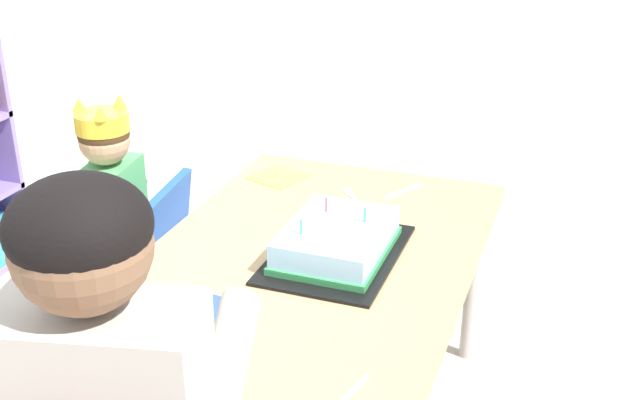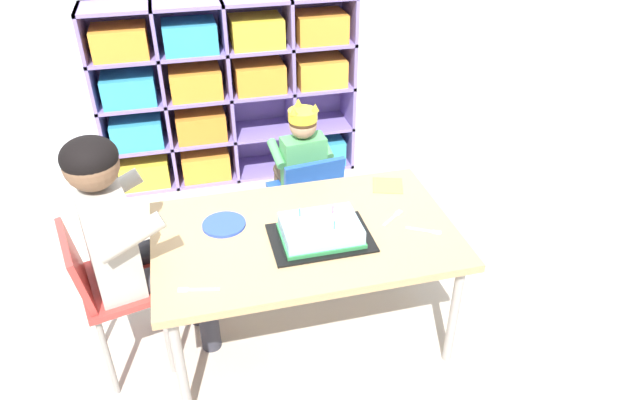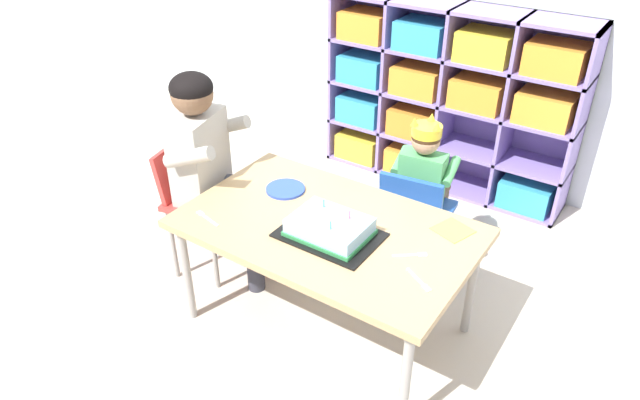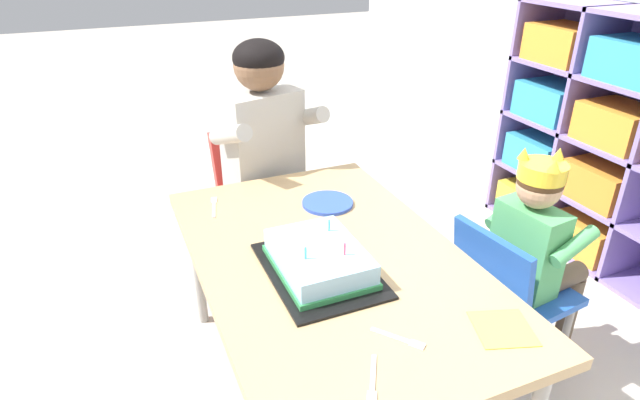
{
  "view_description": "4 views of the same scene",
  "coord_description": "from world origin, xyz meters",
  "px_view_note": "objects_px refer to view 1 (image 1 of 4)",
  "views": [
    {
      "loc": [
        -1.5,
        -0.58,
        1.42
      ],
      "look_at": [
        0.06,
        -0.02,
        0.68
      ],
      "focal_mm": 44.59,
      "sensor_mm": 36.0,
      "label": 1
    },
    {
      "loc": [
        -0.4,
        -1.81,
        1.9
      ],
      "look_at": [
        0.05,
        -0.07,
        0.73
      ],
      "focal_mm": 32.26,
      "sensor_mm": 36.0,
      "label": 2
    },
    {
      "loc": [
        1.08,
        -1.65,
        1.89
      ],
      "look_at": [
        -0.03,
        -0.01,
        0.66
      ],
      "focal_mm": 32.7,
      "sensor_mm": 36.0,
      "label": 3
    },
    {
      "loc": [
        1.19,
        -0.54,
        1.4
      ],
      "look_at": [
        0.02,
        -0.04,
        0.75
      ],
      "focal_mm": 30.03,
      "sensor_mm": 36.0,
      "label": 4
    }
  ],
  "objects_px": {
    "classroom_chair_blue": "(138,262)",
    "birthday_cake_on_tray": "(336,243)",
    "adult_helper_seated": "(121,400)",
    "fork_near_cake_tray": "(405,190)",
    "activity_table": "(305,277)",
    "fork_at_table_front_edge": "(352,197)",
    "child_with_crown": "(98,209)",
    "paper_plate_stack": "(193,318)"
  },
  "relations": [
    {
      "from": "activity_table",
      "to": "birthday_cake_on_tray",
      "type": "bearing_deg",
      "value": -50.39
    },
    {
      "from": "classroom_chair_blue",
      "to": "child_with_crown",
      "type": "height_order",
      "value": "child_with_crown"
    },
    {
      "from": "activity_table",
      "to": "fork_at_table_front_edge",
      "type": "distance_m",
      "value": 0.38
    },
    {
      "from": "classroom_chair_blue",
      "to": "birthday_cake_on_tray",
      "type": "height_order",
      "value": "birthday_cake_on_tray"
    },
    {
      "from": "birthday_cake_on_tray",
      "to": "paper_plate_stack",
      "type": "distance_m",
      "value": 0.4
    },
    {
      "from": "child_with_crown",
      "to": "fork_at_table_front_edge",
      "type": "height_order",
      "value": "child_with_crown"
    },
    {
      "from": "fork_at_table_front_edge",
      "to": "adult_helper_seated",
      "type": "bearing_deg",
      "value": -40.39
    },
    {
      "from": "classroom_chair_blue",
      "to": "activity_table",
      "type": "bearing_deg",
      "value": 68.3
    },
    {
      "from": "activity_table",
      "to": "classroom_chair_blue",
      "type": "xyz_separation_m",
      "value": [
        0.14,
        0.55,
        -0.14
      ]
    },
    {
      "from": "classroom_chair_blue",
      "to": "child_with_crown",
      "type": "xyz_separation_m",
      "value": [
        -0.01,
        0.1,
        0.15
      ]
    },
    {
      "from": "activity_table",
      "to": "child_with_crown",
      "type": "height_order",
      "value": "child_with_crown"
    },
    {
      "from": "activity_table",
      "to": "birthday_cake_on_tray",
      "type": "distance_m",
      "value": 0.11
    },
    {
      "from": "paper_plate_stack",
      "to": "fork_near_cake_tray",
      "type": "xyz_separation_m",
      "value": [
        0.78,
        -0.24,
        -0.0
      ]
    },
    {
      "from": "child_with_crown",
      "to": "birthday_cake_on_tray",
      "type": "bearing_deg",
      "value": 76.33
    },
    {
      "from": "activity_table",
      "to": "adult_helper_seated",
      "type": "bearing_deg",
      "value": 176.45
    },
    {
      "from": "classroom_chair_blue",
      "to": "paper_plate_stack",
      "type": "xyz_separation_m",
      "value": [
        -0.45,
        -0.43,
        0.19
      ]
    },
    {
      "from": "activity_table",
      "to": "fork_near_cake_tray",
      "type": "xyz_separation_m",
      "value": [
        0.47,
        -0.12,
        0.04
      ]
    },
    {
      "from": "classroom_chair_blue",
      "to": "birthday_cake_on_tray",
      "type": "relative_size",
      "value": 1.51
    },
    {
      "from": "adult_helper_seated",
      "to": "child_with_crown",
      "type": "bearing_deg",
      "value": -66.34
    },
    {
      "from": "adult_helper_seated",
      "to": "fork_near_cake_tray",
      "type": "xyz_separation_m",
      "value": [
        1.15,
        -0.16,
        -0.09
      ]
    },
    {
      "from": "classroom_chair_blue",
      "to": "adult_helper_seated",
      "type": "height_order",
      "value": "adult_helper_seated"
    },
    {
      "from": "child_with_crown",
      "to": "birthday_cake_on_tray",
      "type": "xyz_separation_m",
      "value": [
        -0.08,
        -0.71,
        0.06
      ]
    },
    {
      "from": "child_with_crown",
      "to": "fork_near_cake_tray",
      "type": "relative_size",
      "value": 6.43
    },
    {
      "from": "fork_near_cake_tray",
      "to": "adult_helper_seated",
      "type": "bearing_deg",
      "value": 22.41
    },
    {
      "from": "child_with_crown",
      "to": "paper_plate_stack",
      "type": "distance_m",
      "value": 0.69
    },
    {
      "from": "fork_at_table_front_edge",
      "to": "activity_table",
      "type": "bearing_deg",
      "value": -37.39
    },
    {
      "from": "classroom_chair_blue",
      "to": "fork_near_cake_tray",
      "type": "xyz_separation_m",
      "value": [
        0.33,
        -0.67,
        0.18
      ]
    },
    {
      "from": "activity_table",
      "to": "paper_plate_stack",
      "type": "height_order",
      "value": "paper_plate_stack"
    },
    {
      "from": "birthday_cake_on_tray",
      "to": "fork_near_cake_tray",
      "type": "xyz_separation_m",
      "value": [
        0.42,
        -0.06,
        -0.03
      ]
    },
    {
      "from": "fork_at_table_front_edge",
      "to": "fork_near_cake_tray",
      "type": "xyz_separation_m",
      "value": [
        0.09,
        -0.12,
        0.0
      ]
    },
    {
      "from": "birthday_cake_on_tray",
      "to": "fork_near_cake_tray",
      "type": "height_order",
      "value": "birthday_cake_on_tray"
    },
    {
      "from": "birthday_cake_on_tray",
      "to": "fork_near_cake_tray",
      "type": "relative_size",
      "value": 3.06
    },
    {
      "from": "activity_table",
      "to": "child_with_crown",
      "type": "xyz_separation_m",
      "value": [
        0.13,
        0.65,
        0.01
      ]
    },
    {
      "from": "child_with_crown",
      "to": "classroom_chair_blue",
      "type": "bearing_deg",
      "value": 89.29
    },
    {
      "from": "activity_table",
      "to": "paper_plate_stack",
      "type": "distance_m",
      "value": 0.33
    },
    {
      "from": "child_with_crown",
      "to": "paper_plate_stack",
      "type": "relative_size",
      "value": 4.73
    },
    {
      "from": "activity_table",
      "to": "child_with_crown",
      "type": "bearing_deg",
      "value": 78.72
    },
    {
      "from": "paper_plate_stack",
      "to": "fork_near_cake_tray",
      "type": "distance_m",
      "value": 0.81
    },
    {
      "from": "classroom_chair_blue",
      "to": "paper_plate_stack",
      "type": "bearing_deg",
      "value": 36.34
    },
    {
      "from": "birthday_cake_on_tray",
      "to": "fork_at_table_front_edge",
      "type": "height_order",
      "value": "birthday_cake_on_tray"
    },
    {
      "from": "adult_helper_seated",
      "to": "fork_at_table_front_edge",
      "type": "bearing_deg",
      "value": -105.32
    },
    {
      "from": "classroom_chair_blue",
      "to": "adult_helper_seated",
      "type": "xyz_separation_m",
      "value": [
        -0.82,
        -0.51,
        0.28
      ]
    }
  ]
}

